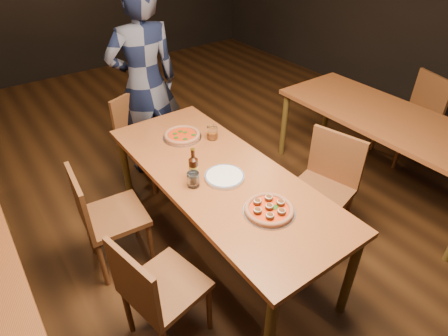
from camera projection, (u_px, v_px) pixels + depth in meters
ground at (220, 247)px, 3.03m from camera, size 9.00×9.00×0.00m
room_shell at (218, 2)px, 1.95m from camera, size 9.00×9.00×9.00m
table_main at (220, 181)px, 2.63m from camera, size 0.80×2.00×0.75m
table_right at (389, 124)px, 3.32m from camera, size 0.80×2.00×0.75m
chair_main_nw at (165, 285)px, 2.19m from camera, size 0.49×0.49×0.89m
chair_main_sw at (114, 215)px, 2.68m from camera, size 0.46×0.46×0.90m
chair_main_e at (320, 192)px, 2.87m from camera, size 0.53×0.53×0.93m
chair_end at (148, 139)px, 3.53m from camera, size 0.55×0.55×0.91m
chair_nbr_right at (408, 117)px, 3.86m from camera, size 0.55×0.55×0.94m
pizza_meatball at (269, 209)px, 2.25m from camera, size 0.32×0.32×0.06m
pizza_margherita at (182, 135)px, 2.97m from camera, size 0.31×0.31×0.04m
plate_stack at (224, 177)px, 2.53m from camera, size 0.27×0.27×0.03m
beer_bottle at (194, 168)px, 2.49m from camera, size 0.06×0.06×0.23m
water_glass at (193, 179)px, 2.45m from camera, size 0.08×0.08×0.10m
amber_glass at (212, 133)px, 2.94m from camera, size 0.08×0.08×0.10m
diner at (145, 84)px, 3.45m from camera, size 0.70×0.50×1.82m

